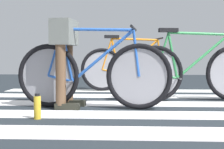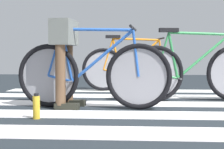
% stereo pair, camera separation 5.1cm
% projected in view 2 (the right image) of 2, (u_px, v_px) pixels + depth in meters
% --- Properties ---
extents(ground, '(18.00, 14.00, 0.02)m').
position_uv_depth(ground, '(169.00, 112.00, 3.37)').
color(ground, '#21282E').
extents(crosswalk_markings, '(5.41, 5.01, 0.00)m').
position_uv_depth(crosswalk_markings, '(173.00, 115.00, 3.14)').
color(crosswalk_markings, white).
rests_on(crosswalk_markings, ground).
extents(bicycle_1_of_3, '(1.73, 0.52, 0.93)m').
position_uv_depth(bicycle_1_of_3, '(92.00, 74.00, 3.57)').
color(bicycle_1_of_3, black).
rests_on(bicycle_1_of_3, ground).
extents(cyclist_1_of_3, '(0.35, 0.43, 0.98)m').
position_uv_depth(cyclist_1_of_3, '(65.00, 51.00, 3.61)').
color(cyclist_1_of_3, brown).
rests_on(cyclist_1_of_3, ground).
extents(bicycle_2_of_3, '(1.72, 0.53, 0.93)m').
position_uv_depth(bicycle_2_of_3, '(195.00, 71.00, 4.14)').
color(bicycle_2_of_3, black).
rests_on(bicycle_2_of_3, ground).
extents(bicycle_3_of_3, '(1.71, 0.56, 0.93)m').
position_uv_depth(bicycle_3_of_3, '(133.00, 68.00, 5.47)').
color(bicycle_3_of_3, black).
rests_on(bicycle_3_of_3, ground).
extents(water_bottle, '(0.06, 0.06, 0.24)m').
position_uv_depth(water_bottle, '(36.00, 107.00, 2.97)').
color(water_bottle, gold).
rests_on(water_bottle, ground).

